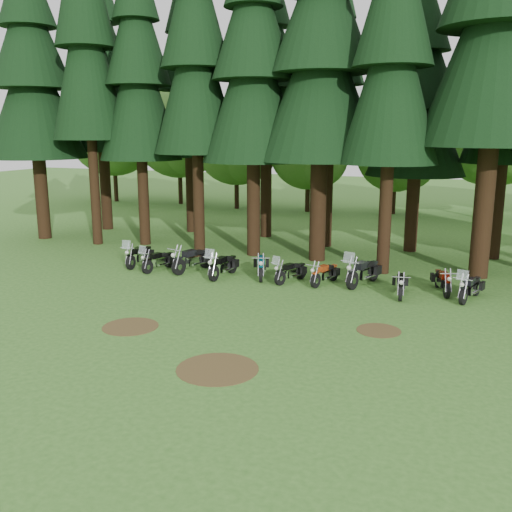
% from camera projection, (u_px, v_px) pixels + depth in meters
% --- Properties ---
extents(ground, '(120.00, 120.00, 0.00)m').
position_uv_depth(ground, '(241.00, 319.00, 19.04)').
color(ground, '#356C23').
rests_on(ground, ground).
extents(pine_front_0, '(5.49, 5.49, 16.17)m').
position_uv_depth(pine_front_0, '(31.00, 64.00, 31.08)').
color(pine_front_0, black).
rests_on(pine_front_0, ground).
extents(pine_front_1, '(3.92, 3.92, 19.88)m').
position_uv_depth(pine_front_1, '(84.00, 14.00, 28.95)').
color(pine_front_1, black).
rests_on(pine_front_1, ground).
extents(pine_front_2, '(4.32, 4.32, 16.22)m').
position_uv_depth(pine_front_2, '(138.00, 59.00, 29.31)').
color(pine_front_2, black).
rests_on(pine_front_2, ground).
extents(pine_front_3, '(4.32, 4.32, 17.57)m').
position_uv_depth(pine_front_3, '(195.00, 38.00, 27.62)').
color(pine_front_3, black).
rests_on(pine_front_3, ground).
extents(pine_front_4, '(4.95, 4.95, 16.33)m').
position_uv_depth(pine_front_4, '(253.00, 51.00, 26.61)').
color(pine_front_4, black).
rests_on(pine_front_4, ground).
extents(pine_front_5, '(5.81, 5.81, 16.72)m').
position_uv_depth(pine_front_5, '(322.00, 42.00, 25.44)').
color(pine_front_5, black).
rests_on(pine_front_5, ground).
extents(pine_front_6, '(4.15, 4.15, 16.75)m').
position_uv_depth(pine_front_6, '(394.00, 32.00, 22.96)').
color(pine_front_6, black).
rests_on(pine_front_6, ground).
extents(pine_back_0, '(5.00, 5.00, 17.21)m').
position_uv_depth(pine_back_0, '(98.00, 59.00, 34.02)').
color(pine_back_0, black).
rests_on(pine_back_0, ground).
extents(pine_back_1, '(4.52, 4.52, 16.22)m').
position_uv_depth(pine_back_1, '(188.00, 68.00, 33.25)').
color(pine_back_1, black).
rests_on(pine_back_1, ground).
extents(pine_back_2, '(4.85, 4.85, 16.30)m').
position_uv_depth(pine_back_2, '(267.00, 63.00, 31.58)').
color(pine_back_2, black).
rests_on(pine_back_2, ground).
extents(pine_back_3, '(4.35, 4.35, 16.20)m').
position_uv_depth(pine_back_3, '(331.00, 58.00, 28.85)').
color(pine_back_3, black).
rests_on(pine_back_3, ground).
extents(pine_back_4, '(4.94, 4.94, 13.78)m').
position_uv_depth(pine_back_4, '(420.00, 86.00, 27.89)').
color(pine_back_4, black).
rests_on(pine_back_4, ground).
extents(decid_0, '(8.00, 7.78, 10.00)m').
position_uv_depth(decid_0, '(115.00, 133.00, 48.53)').
color(decid_0, black).
rests_on(decid_0, ground).
extents(decid_1, '(7.91, 7.69, 9.88)m').
position_uv_depth(decid_1, '(181.00, 134.00, 46.85)').
color(decid_1, black).
rests_on(decid_1, ground).
extents(decid_2, '(6.72, 6.53, 8.40)m').
position_uv_depth(decid_2, '(239.00, 146.00, 44.20)').
color(decid_2, black).
rests_on(decid_2, ground).
extents(decid_3, '(6.12, 5.95, 7.65)m').
position_uv_depth(decid_3, '(311.00, 152.00, 42.60)').
color(decid_3, black).
rests_on(decid_3, ground).
extents(decid_4, '(5.93, 5.76, 7.41)m').
position_uv_depth(decid_4, '(399.00, 155.00, 41.51)').
color(decid_4, black).
rests_on(decid_4, ground).
extents(decid_5, '(8.45, 8.21, 10.56)m').
position_uv_depth(decid_5, '(501.00, 129.00, 38.19)').
color(decid_5, black).
rests_on(decid_5, ground).
extents(dirt_patch_0, '(1.80, 1.80, 0.01)m').
position_uv_depth(dirt_patch_0, '(130.00, 326.00, 18.27)').
color(dirt_patch_0, '#4C3D1E').
rests_on(dirt_patch_0, ground).
extents(dirt_patch_1, '(1.40, 1.40, 0.01)m').
position_uv_depth(dirt_patch_1, '(379.00, 330.00, 17.92)').
color(dirt_patch_1, '#4C3D1E').
rests_on(dirt_patch_1, ground).
extents(dirt_patch_2, '(2.20, 2.20, 0.01)m').
position_uv_depth(dirt_patch_2, '(217.00, 369.00, 15.05)').
color(dirt_patch_2, '#4C3D1E').
rests_on(dirt_patch_2, ground).
extents(motorcycle_0, '(0.42, 2.22, 1.40)m').
position_uv_depth(motorcycle_0, '(139.00, 256.00, 26.31)').
color(motorcycle_0, black).
rests_on(motorcycle_0, ground).
extents(motorcycle_1, '(0.71, 2.06, 1.30)m').
position_uv_depth(motorcycle_1, '(158.00, 261.00, 25.43)').
color(motorcycle_1, black).
rests_on(motorcycle_1, ground).
extents(motorcycle_2, '(0.87, 2.37, 0.99)m').
position_uv_depth(motorcycle_2, '(193.00, 260.00, 25.30)').
color(motorcycle_2, black).
rests_on(motorcycle_2, ground).
extents(motorcycle_3, '(0.54, 2.29, 1.44)m').
position_uv_depth(motorcycle_3, '(223.00, 266.00, 24.30)').
color(motorcycle_3, black).
rests_on(motorcycle_3, ground).
extents(motorcycle_4, '(0.90, 2.16, 0.92)m').
position_uv_depth(motorcycle_4, '(261.00, 267.00, 24.27)').
color(motorcycle_4, black).
rests_on(motorcycle_4, ground).
extents(motorcycle_5, '(0.96, 1.94, 1.25)m').
position_uv_depth(motorcycle_5, '(291.00, 272.00, 23.52)').
color(motorcycle_5, black).
rests_on(motorcycle_5, ground).
extents(motorcycle_6, '(0.70, 1.95, 0.81)m').
position_uv_depth(motorcycle_6, '(325.00, 274.00, 23.20)').
color(motorcycle_6, black).
rests_on(motorcycle_6, ground).
extents(motorcycle_7, '(1.08, 2.45, 1.57)m').
position_uv_depth(motorcycle_7, '(363.00, 273.00, 23.03)').
color(motorcycle_7, black).
rests_on(motorcycle_7, ground).
extents(motorcycle_8, '(0.40, 2.02, 0.82)m').
position_uv_depth(motorcycle_8, '(400.00, 285.00, 21.58)').
color(motorcycle_8, black).
rests_on(motorcycle_8, ground).
extents(motorcycle_9, '(0.71, 2.04, 0.85)m').
position_uv_depth(motorcycle_9, '(442.00, 282.00, 22.01)').
color(motorcycle_9, black).
rests_on(motorcycle_9, ground).
extents(motorcycle_10, '(0.87, 2.12, 1.35)m').
position_uv_depth(motorcycle_10, '(470.00, 288.00, 21.02)').
color(motorcycle_10, black).
rests_on(motorcycle_10, ground).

